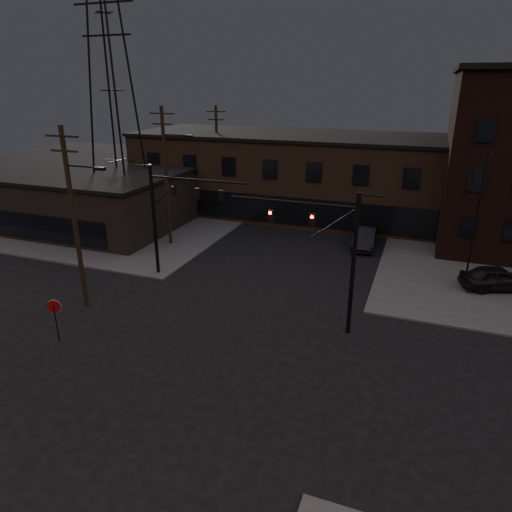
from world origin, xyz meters
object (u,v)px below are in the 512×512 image
(traffic_signal_near, at_px, (333,247))
(traffic_signal_far, at_px, (169,209))
(stop_sign, at_px, (54,311))
(car_crossing, at_px, (364,237))
(parked_car_lot_a, at_px, (498,278))

(traffic_signal_near, xyz_separation_m, traffic_signal_far, (-12.07, 3.50, 0.08))
(stop_sign, relative_size, car_crossing, 0.49)
(traffic_signal_far, bearing_deg, car_crossing, 43.43)
(traffic_signal_far, height_order, car_crossing, traffic_signal_far)
(car_crossing, bearing_deg, traffic_signal_near, -93.42)
(traffic_signal_near, distance_m, traffic_signal_far, 12.57)
(traffic_signal_far, bearing_deg, traffic_signal_near, -16.17)
(parked_car_lot_a, relative_size, car_crossing, 0.93)
(traffic_signal_near, distance_m, car_crossing, 15.39)
(traffic_signal_near, xyz_separation_m, stop_sign, (-13.36, -6.49, -3.09))
(stop_sign, bearing_deg, traffic_signal_far, 82.68)
(traffic_signal_near, bearing_deg, traffic_signal_far, 163.83)
(traffic_signal_far, height_order, stop_sign, traffic_signal_far)
(stop_sign, bearing_deg, parked_car_lot_a, 33.90)
(traffic_signal_near, relative_size, traffic_signal_far, 1.00)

